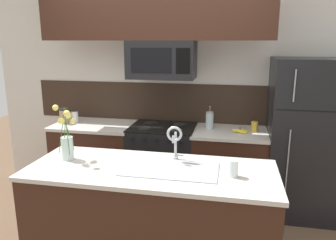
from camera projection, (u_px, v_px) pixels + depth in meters
The scene contains 19 objects.
ground_plane at pixel (143, 240), 3.20m from camera, with size 10.00×10.00×0.00m, color brown.
rear_partition at pixel (193, 91), 4.06m from camera, with size 5.20×0.10×2.60m, color silver.
splash_band at pixel (168, 102), 4.10m from camera, with size 3.48×0.01×0.48m, color #332319.
back_counter_left at pixel (96, 159), 4.12m from camera, with size 0.98×0.65×0.91m.
back_counter_right at pixel (229, 169), 3.80m from camera, with size 0.84×0.65×0.91m.
stove_range at pixel (163, 163), 3.95m from camera, with size 0.76×0.64×0.93m.
microwave at pixel (162, 60), 3.64m from camera, with size 0.74×0.40×0.41m.
upper_cabinet_band at pixel (155, 12), 3.50m from camera, with size 2.52×0.34×0.60m, color #381E14.
refrigerator at pixel (309, 139), 3.56m from camera, with size 0.87×0.74×1.73m.
storage_jar_tall at pixel (64, 116), 4.02m from camera, with size 0.11×0.11×0.19m.
storage_jar_medium at pixel (75, 116), 4.08m from camera, with size 0.08×0.08×0.16m.
banana_bunch at pixel (240, 131), 3.61m from camera, with size 0.19×0.12×0.08m.
french_press at pixel (210, 120), 3.77m from camera, with size 0.09×0.09×0.27m.
coffee_tin at pixel (254, 126), 3.68m from camera, with size 0.08×0.08×0.11m, color gold.
island_counter at pixel (151, 219), 2.73m from camera, with size 2.00×0.78×0.91m.
kitchen_sink at pixel (170, 178), 2.61m from camera, with size 0.76×0.41×0.16m.
sink_faucet at pixel (175, 138), 2.74m from camera, with size 0.14×0.14×0.31m.
drinking_glass at pixel (233, 168), 2.44m from camera, with size 0.07×0.07×0.13m.
flower_vase at pixel (67, 142), 2.78m from camera, with size 0.17×0.18×0.48m.
Camera 1 is at (0.80, -2.73, 1.90)m, focal length 35.00 mm.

